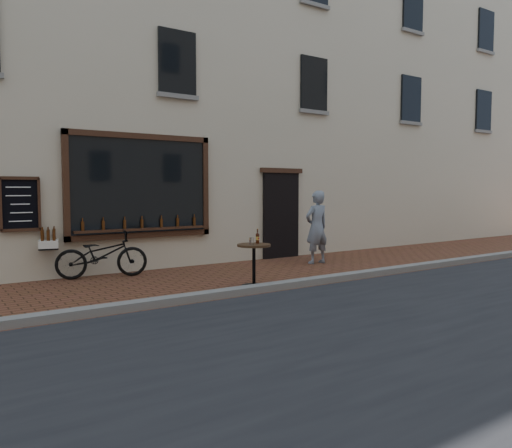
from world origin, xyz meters
TOP-DOWN VIEW (x-y plane):
  - ground at (0.00, 0.00)m, footprint 90.00×90.00m
  - kerb at (0.00, 0.20)m, footprint 90.00×0.25m
  - shop_building at (0.00, 6.50)m, footprint 28.00×6.20m
  - cargo_bicycle at (-2.91, 3.13)m, footprint 2.13×1.01m
  - bistro_table at (-0.88, 0.62)m, footprint 0.61×0.61m
  - pedestrian at (1.98, 2.15)m, footprint 0.64×0.43m

SIDE VIEW (x-z plane):
  - ground at x=0.00m, z-range 0.00..0.00m
  - kerb at x=0.00m, z-range 0.00..0.12m
  - cargo_bicycle at x=-2.91m, z-range -0.02..0.98m
  - bistro_table at x=-0.88m, z-range 0.04..1.08m
  - pedestrian at x=1.98m, z-range 0.00..1.75m
  - shop_building at x=0.00m, z-range 0.00..10.00m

